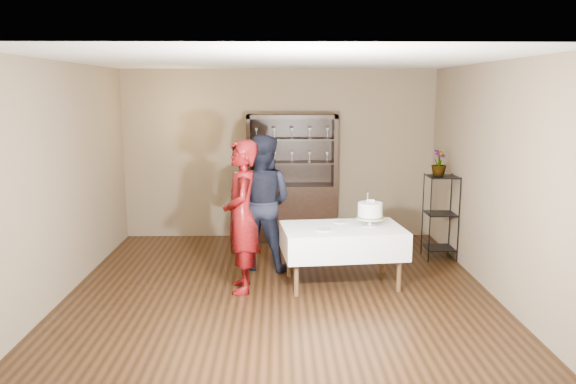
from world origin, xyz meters
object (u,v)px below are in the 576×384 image
Objects in this scene: cake at (370,211)px; potted_plant at (439,163)px; cake_table at (342,241)px; man at (261,202)px; china_hutch at (292,199)px; woman at (241,217)px; plant_etagere at (440,214)px.

potted_plant is at bearing 43.39° from cake.
cake_table is 0.49m from cake.
china_hutch is at bearing -91.29° from man.
cake is at bearing -136.61° from potted_plant.
potted_plant is (2.69, 1.31, 0.46)m from woman.
china_hutch is at bearing 158.88° from woman.
potted_plant reaches higher than cake_table.
woman is at bearing -171.19° from cake_table.
china_hutch reaches higher than man.
woman is at bearing -171.29° from cake.
china_hutch is 1.30× the size of cake_table.
potted_plant is at bearing -154.39° from man.
plant_etagere is at bearing -26.83° from china_hutch.
man is (0.20, 0.88, -0.00)m from woman.
man reaches higher than plant_etagere.
plant_etagere is (2.08, -1.05, -0.01)m from china_hutch.
potted_plant is at bearing -26.42° from china_hutch.
china_hutch is 2.33m from plant_etagere.
china_hutch is 5.53× the size of potted_plant.
cake is (1.56, 0.24, 0.00)m from woman.
cake is at bearing 8.35° from cake_table.
china_hutch reaches higher than woman.
cake_table is 0.85× the size of woman.
potted_plant is (2.48, 0.42, 0.47)m from man.
china_hutch is 2.21m from cake_table.
cake_table is 1.28m from man.
woman is 0.91m from man.
china_hutch is 1.10× the size of woman.
man is 2.56m from potted_plant.
woman reaches higher than plant_etagere.
cake_table is at bearing -144.56° from plant_etagere.
plant_etagere is 0.66× the size of woman.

